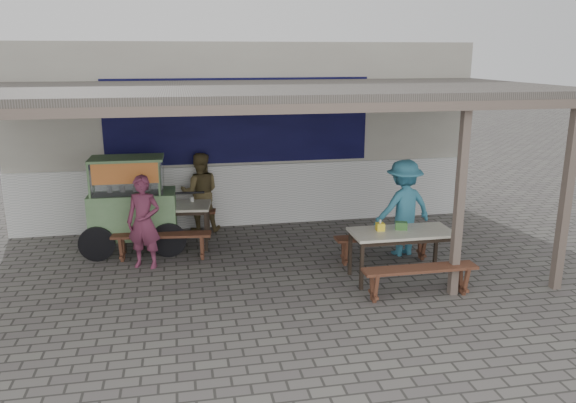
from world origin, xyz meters
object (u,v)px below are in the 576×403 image
(table_right, at_px, (402,236))
(donation_box, at_px, (401,226))
(tissue_box, at_px, (380,227))
(bench_left_wall, at_px, (173,217))
(bench_left_street, at_px, (162,240))
(patron_street_side, at_px, (144,222))
(table_left, at_px, (167,209))
(bench_right_street, at_px, (420,275))
(patron_right_table, at_px, (403,208))
(condiment_bowl, at_px, (150,202))
(vendor_cart, at_px, (132,201))
(patron_wall_side, at_px, (200,192))
(condiment_jar, at_px, (192,199))
(bench_right_wall, at_px, (384,242))

(table_right, bearing_deg, donation_box, 77.12)
(tissue_box, bearing_deg, bench_left_wall, 137.91)
(bench_left_street, xyz_separation_m, patron_street_side, (-0.25, -0.26, 0.40))
(bench_left_wall, distance_m, tissue_box, 4.13)
(table_left, xyz_separation_m, bench_right_street, (3.44, -2.87, -0.33))
(table_left, height_order, donation_box, donation_box)
(patron_right_table, bearing_deg, condiment_bowl, -29.46)
(bench_left_wall, bearing_deg, vendor_cart, -120.66)
(tissue_box, bearing_deg, patron_wall_side, 130.96)
(table_right, xyz_separation_m, patron_street_side, (-3.77, 1.23, 0.07))
(bench_right_street, relative_size, condiment_jar, 19.96)
(vendor_cart, bearing_deg, patron_street_side, -72.20)
(table_left, xyz_separation_m, condiment_jar, (0.44, 0.16, 0.12))
(table_right, bearing_deg, bench_left_wall, 140.12)
(bench_right_wall, xyz_separation_m, condiment_jar, (-3.00, 1.62, 0.45))
(condiment_jar, bearing_deg, patron_right_table, -20.80)
(bench_left_street, bearing_deg, condiment_jar, 64.72)
(bench_right_street, height_order, donation_box, donation_box)
(bench_left_street, relative_size, bench_right_street, 1.00)
(bench_left_street, bearing_deg, table_right, -15.96)
(table_left, relative_size, patron_right_table, 0.97)
(bench_right_street, bearing_deg, table_left, 140.46)
(patron_wall_side, bearing_deg, table_right, 137.01)
(patron_street_side, bearing_deg, table_left, 90.00)
(table_left, bearing_deg, vendor_cart, -157.19)
(bench_left_wall, bearing_deg, tissue_box, -35.15)
(patron_right_table, relative_size, condiment_bowl, 7.87)
(bench_right_wall, distance_m, vendor_cart, 4.24)
(bench_left_street, relative_size, table_right, 1.07)
(vendor_cart, bearing_deg, bench_left_wall, 53.68)
(table_right, bearing_deg, bench_right_street, -90.00)
(table_left, height_order, bench_left_street, table_left)
(bench_left_wall, xyz_separation_m, tissue_box, (3.05, -2.75, 0.47))
(bench_left_wall, bearing_deg, table_right, -33.26)
(bench_right_wall, relative_size, donation_box, 9.32)
(patron_street_side, height_order, patron_right_table, patron_right_table)
(bench_right_street, relative_size, patron_street_side, 1.09)
(condiment_jar, bearing_deg, table_left, -160.07)
(bench_left_street, bearing_deg, condiment_bowl, 110.16)
(bench_left_wall, xyz_separation_m, bench_right_wall, (3.36, -2.13, 0.00))
(bench_left_street, xyz_separation_m, table_right, (3.52, -1.49, 0.33))
(bench_right_street, relative_size, donation_box, 9.32)
(table_right, bearing_deg, patron_right_table, 67.06)
(bench_left_street, distance_m, patron_right_table, 4.01)
(condiment_jar, bearing_deg, patron_wall_side, 75.44)
(bench_right_wall, distance_m, patron_right_table, 0.71)
(vendor_cart, bearing_deg, table_left, 17.15)
(bench_left_street, bearing_deg, patron_street_side, -126.48)
(bench_right_street, xyz_separation_m, condiment_jar, (-2.99, 3.03, 0.45))
(condiment_jar, bearing_deg, donation_box, -36.79)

